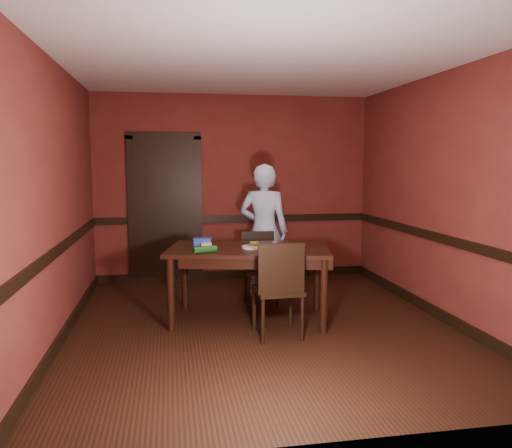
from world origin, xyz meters
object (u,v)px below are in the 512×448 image
object	(u,v)px
chair_far	(261,269)
cheese_saucer	(206,245)
dining_table	(249,284)
person	(264,231)
chair_near	(278,288)
sauce_jar	(275,245)
sandwich_plate	(254,246)
food_tub	(203,242)

from	to	relation	value
chair_far	cheese_saucer	world-z (taller)	chair_far
dining_table	person	distance (m)	1.11
dining_table	chair_near	xyz separation A→B (m)	(0.20, -0.56, 0.08)
chair_far	sauce_jar	world-z (taller)	sauce_jar
chair_far	person	distance (m)	0.56
chair_far	cheese_saucer	bearing A→B (deg)	-142.68
chair_near	sauce_jar	world-z (taller)	chair_near
chair_near	dining_table	bearing A→B (deg)	-72.92
sauce_jar	chair_near	bearing A→B (deg)	-98.82
dining_table	person	xyz separation A→B (m)	(0.35, 0.95, 0.45)
person	sauce_jar	distance (m)	1.10
sandwich_plate	food_tub	world-z (taller)	food_tub
dining_table	food_tub	xyz separation A→B (m)	(-0.49, 0.21, 0.45)
sandwich_plate	cheese_saucer	size ratio (longest dim) A/B	1.89
chair_near	sauce_jar	distance (m)	0.55
person	sandwich_plate	world-z (taller)	person
chair_far	chair_near	bearing A→B (deg)	-89.60
food_tub	person	bearing A→B (deg)	52.48
dining_table	chair_far	bearing A→B (deg)	79.19
food_tub	dining_table	bearing A→B (deg)	-12.63
sandwich_plate	cheese_saucer	bearing A→B (deg)	164.85
dining_table	sauce_jar	bearing A→B (deg)	-17.03
cheese_saucer	food_tub	size ratio (longest dim) A/B	0.67
chair_far	sauce_jar	xyz separation A→B (m)	(0.02, -0.73, 0.41)
person	sandwich_plate	distance (m)	1.03
sandwich_plate	food_tub	xyz separation A→B (m)	(-0.54, 0.25, 0.02)
chair_near	sandwich_plate	distance (m)	0.64
chair_near	cheese_saucer	size ratio (longest dim) A/B	6.67
sauce_jar	food_tub	distance (m)	0.83
chair_far	sandwich_plate	world-z (taller)	sandwich_plate
sandwich_plate	chair_near	bearing A→B (deg)	-74.44
chair_near	sandwich_plate	xyz separation A→B (m)	(-0.14, 0.52, 0.34)
dining_table	chair_far	world-z (taller)	chair_far
chair_far	sandwich_plate	distance (m)	0.76
chair_far	food_tub	size ratio (longest dim) A/B	4.02
cheese_saucer	dining_table	bearing A→B (deg)	-12.49
dining_table	cheese_saucer	distance (m)	0.63
cheese_saucer	chair_near	bearing A→B (deg)	-45.10
chair_near	chair_far	bearing A→B (deg)	-95.00
sauce_jar	cheese_saucer	distance (m)	0.76
cheese_saucer	person	bearing A→B (deg)	46.68
food_tub	sandwich_plate	bearing A→B (deg)	-13.79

